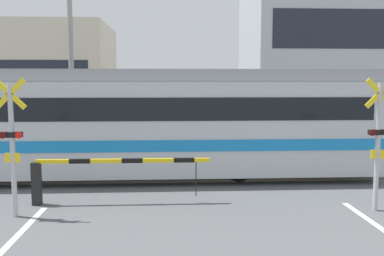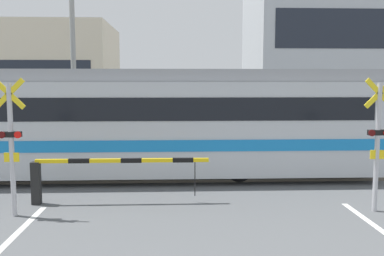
# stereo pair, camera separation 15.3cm
# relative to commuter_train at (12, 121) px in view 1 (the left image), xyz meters

# --- Properties ---
(rail_track_near) EXTENTS (50.00, 0.10, 0.08)m
(rail_track_near) POSITION_rel_commuter_train_xyz_m (5.33, -0.72, -1.72)
(rail_track_near) COLOR #6B6051
(rail_track_near) RESTS_ON ground_plane
(rail_track_far) EXTENTS (50.00, 0.10, 0.08)m
(rail_track_far) POSITION_rel_commuter_train_xyz_m (5.33, 0.72, -1.72)
(rail_track_far) COLOR #6B6051
(rail_track_far) RESTS_ON ground_plane
(commuter_train) EXTENTS (21.71, 2.68, 3.28)m
(commuter_train) POSITION_rel_commuter_train_xyz_m (0.00, 0.00, 0.00)
(commuter_train) COLOR #B7BCC1
(commuter_train) RESTS_ON ground_plane
(crossing_barrier_near) EXTENTS (4.25, 0.20, 1.10)m
(crossing_barrier_near) POSITION_rel_commuter_train_xyz_m (2.68, -2.79, -0.95)
(crossing_barrier_near) COLOR black
(crossing_barrier_near) RESTS_ON ground_plane
(crossing_barrier_far) EXTENTS (4.25, 0.20, 1.10)m
(crossing_barrier_far) POSITION_rel_commuter_train_xyz_m (7.98, 3.08, -0.95)
(crossing_barrier_far) COLOR black
(crossing_barrier_far) RESTS_ON ground_plane
(crossing_signal_left) EXTENTS (0.68, 0.15, 3.02)m
(crossing_signal_left) POSITION_rel_commuter_train_xyz_m (1.30, -3.69, -0.09)
(crossing_signal_left) COLOR #B2B2B7
(crossing_signal_left) RESTS_ON ground_plane
(crossing_signal_right) EXTENTS (0.68, 0.15, 3.02)m
(crossing_signal_right) POSITION_rel_commuter_train_xyz_m (9.36, -3.69, -0.09)
(crossing_signal_right) COLOR #B2B2B7
(crossing_signal_right) RESTS_ON ground_plane
(building_left_of_street) EXTENTS (7.87, 7.01, 6.19)m
(building_left_of_street) POSITION_rel_commuter_train_xyz_m (-2.79, 13.06, 1.34)
(building_left_of_street) COLOR beige
(building_left_of_street) RESTS_ON ground_plane
(building_right_of_street) EXTENTS (7.69, 7.01, 10.35)m
(building_right_of_street) POSITION_rel_commuter_train_xyz_m (13.36, 13.06, 3.42)
(building_right_of_street) COLOR #B2B7BC
(building_right_of_street) RESTS_ON ground_plane
(utility_pole_streetside) EXTENTS (0.22, 0.22, 6.76)m
(utility_pole_streetside) POSITION_rel_commuter_train_xyz_m (0.55, 5.58, 1.63)
(utility_pole_streetside) COLOR gray
(utility_pole_streetside) RESTS_ON ground_plane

